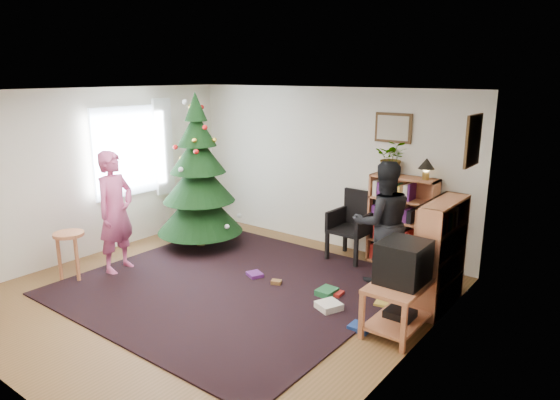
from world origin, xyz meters
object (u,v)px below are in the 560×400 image
Objects in this scene: crt_tv at (403,262)px; person_by_chair at (383,223)px; christmas_tree at (199,185)px; bookshelf_back at (402,220)px; stool at (69,243)px; armchair at (355,222)px; person_standing at (116,212)px; picture_right at (473,141)px; bookshelf_right at (440,253)px; table_lamp at (426,165)px; picture_back at (393,128)px; potted_plant at (392,158)px; tv_stand at (401,301)px.

crt_tv is 1.27m from person_by_chair.
bookshelf_back is (2.86, 1.21, -0.35)m from christmas_tree.
person_by_chair is (3.32, 2.45, 0.30)m from stool.
person_standing reaches higher than armchair.
person_by_chair is (-1.00, -0.14, -1.14)m from picture_right.
bookshelf_right is 1.43m from table_lamp.
christmas_tree is 1.87× the size of bookshelf_right.
christmas_tree is at bearing -18.50° from person_standing.
table_lamp reaches higher than armchair.
christmas_tree reaches higher than picture_back.
person_standing is (-2.37, -2.45, 0.30)m from armchair.
person_standing is at bearing -97.54° from christmas_tree.
potted_plant is at bearing 24.49° from christmas_tree.
tv_stand is 3.96m from person_standing.
tv_stand is at bearing -60.52° from potted_plant.
bookshelf_right is at bearing -47.04° from bookshelf_back.
person_standing reaches higher than person_by_chair.
table_lamp is (-0.75, 0.59, -0.45)m from picture_right.
crt_tv reaches higher than stool.
bookshelf_right is 1.28× the size of armchair.
picture_back is at bearing 119.40° from tv_stand.
crt_tv reaches higher than tv_stand.
picture_right is 1.06m from table_lamp.
picture_right is 1.17× the size of crt_tv.
table_lamp is (-0.49, 1.76, 0.73)m from crt_tv.
bookshelf_back is (-1.05, 0.59, -1.29)m from picture_right.
person_by_chair reaches higher than tv_stand.
armchair is at bearing 132.26° from crt_tv.
bookshelf_right is 2.62× the size of potted_plant.
potted_plant reaches higher than stool.
person_standing is (-0.18, -1.39, -0.16)m from christmas_tree.
picture_back is at bearing 47.93° from stool.
person_standing is (0.23, 0.58, 0.34)m from stool.
bookshelf_back is at bearing -180.00° from table_lamp.
armchair is at bearing 49.49° from stool.
armchair is 3.99m from stool.
potted_plant reaches higher than tv_stand.
picture_back is 2.72m from tv_stand.
christmas_tree reaches higher than crt_tv.
stool is at bearing -160.73° from crt_tv.
person_standing reaches higher than crt_tv.
potted_plant reaches higher than person_by_chair.
armchair is (-0.67, -0.15, -0.12)m from bookshelf_back.
potted_plant is (3.07, 3.18, 1.04)m from stool.
picture_back is at bearing -56.30° from person_standing.
bookshelf_back is at bearing 114.32° from tv_stand.
bookshelf_right reaches higher than stool.
picture_right is 0.46× the size of bookshelf_back.
bookshelf_right is (0.92, -0.98, 0.00)m from bookshelf_back.
crt_tv is (-0.12, -0.78, 0.11)m from bookshelf_right.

